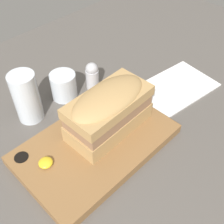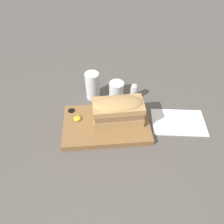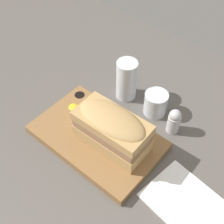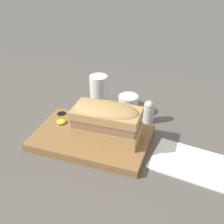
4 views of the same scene
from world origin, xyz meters
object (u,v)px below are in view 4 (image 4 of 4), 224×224
Objects in this scene: wine_glass at (128,105)px; napkin at (192,163)px; serving_board at (91,138)px; sandwich at (107,120)px; salt_shaker at (149,111)px; water_glass at (99,95)px.

napkin is (22.93, -18.44, -3.04)cm from wine_glass.
wine_glass is at bearing 72.14° from serving_board.
wine_glass reaches higher than napkin.
serving_board is at bearing -172.24° from sandwich.
serving_board is 4.33× the size of salt_shaker.
salt_shaker is (13.31, 15.55, 2.71)cm from serving_board.
sandwich is 0.84× the size of napkin.
water_glass reaches higher than wine_glass.
sandwich is 2.76× the size of wine_glass.
serving_board is at bearing -75.78° from water_glass.
napkin is at bearing -28.81° from water_glass.
water_glass reaches higher than salt_shaker.
sandwich is (4.59, 0.63, 6.84)cm from serving_board.
sandwich reaches higher than serving_board.
sandwich is 19.64cm from water_glass.
wine_glass is at bearing 86.05° from sandwich.
napkin is 22.51cm from salt_shaker.
salt_shaker is at bearing 49.42° from serving_board.
serving_board is at bearing 179.09° from napkin.
salt_shaker is at bearing -7.29° from water_glass.
serving_board is 28.74cm from napkin.
wine_glass is (10.31, 0.15, -2.12)cm from water_glass.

